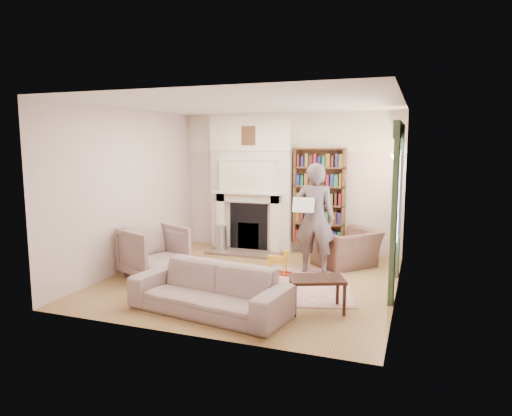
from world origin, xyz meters
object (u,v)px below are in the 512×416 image
at_px(sofa, 210,289).
at_px(armchair_reading, 346,248).
at_px(bookcase, 319,196).
at_px(armchair_left, 154,251).
at_px(man_reading, 315,219).
at_px(rocking_horse, 277,262).
at_px(paraffin_heater, 221,239).
at_px(coffee_table, 317,294).

bearing_deg(sofa, armchair_reading, 74.32).
distance_m(bookcase, armchair_reading, 1.30).
relative_size(armchair_left, sofa, 0.44).
relative_size(sofa, man_reading, 1.13).
height_order(bookcase, sofa, bookcase).
bearing_deg(rocking_horse, paraffin_heater, 144.76).
bearing_deg(paraffin_heater, armchair_left, -99.69).
height_order(armchair_reading, rocking_horse, armchair_reading).
distance_m(armchair_reading, rocking_horse, 1.38).
relative_size(man_reading, coffee_table, 2.68).
relative_size(armchair_reading, coffee_table, 1.46).
bearing_deg(coffee_table, armchair_left, 144.91).
bearing_deg(armchair_reading, paraffin_heater, -52.96).
bearing_deg(sofa, bookcase, 88.53).
bearing_deg(coffee_table, man_reading, 81.43).
xyz_separation_m(coffee_table, paraffin_heater, (-2.56, 2.60, 0.05)).
height_order(man_reading, paraffin_heater, man_reading).
distance_m(bookcase, coffee_table, 3.30).
distance_m(armchair_left, coffee_table, 2.98).
height_order(sofa, rocking_horse, sofa).
xyz_separation_m(sofa, rocking_horse, (0.31, 1.96, -0.09)).
bearing_deg(man_reading, paraffin_heater, -25.74).
height_order(armchair_left, rocking_horse, armchair_left).
bearing_deg(paraffin_heater, bookcase, 14.25).
relative_size(bookcase, man_reading, 0.98).
relative_size(bookcase, sofa, 0.87).
bearing_deg(bookcase, armchair_left, -132.60).
height_order(armchair_reading, armchair_left, armchair_left).
bearing_deg(rocking_horse, armchair_reading, 44.42).
xyz_separation_m(armchair_reading, sofa, (-1.32, -2.90, -0.02)).
relative_size(bookcase, paraffin_heater, 3.36).
distance_m(armchair_left, rocking_horse, 2.07).
relative_size(bookcase, armchair_left, 2.01).
distance_m(bookcase, armchair_left, 3.41).
height_order(coffee_table, paraffin_heater, paraffin_heater).
height_order(armchair_reading, sofa, armchair_reading).
bearing_deg(bookcase, sofa, -100.27).
bearing_deg(bookcase, armchair_reading, -47.82).
xyz_separation_m(armchair_reading, armchair_left, (-2.91, -1.72, 0.09)).
distance_m(armchair_reading, man_reading, 0.97).
xyz_separation_m(armchair_left, rocking_horse, (1.90, 0.78, -0.21)).
height_order(bookcase, coffee_table, bookcase).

